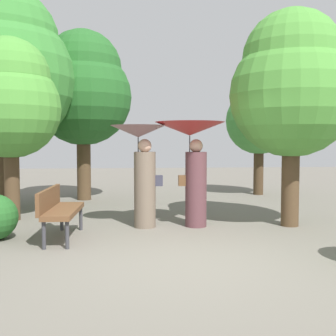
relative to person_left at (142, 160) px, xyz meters
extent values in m
plane|color=#6B665B|center=(0.53, -2.25, -1.25)|extent=(40.00, 40.00, 0.00)
cylinder|color=#6B5B4C|center=(0.06, 0.00, -0.55)|extent=(0.40, 0.40, 1.40)
sphere|color=tan|center=(0.06, 0.00, 0.26)|extent=(0.25, 0.25, 0.25)
cylinder|color=#333338|center=(-0.06, 0.00, 0.04)|extent=(0.02, 0.02, 0.75)
cone|color=gray|center=(-0.06, 0.00, 0.53)|extent=(1.02, 1.02, 0.22)
cube|color=#333342|center=(0.32, -0.01, -0.38)|extent=(0.14, 0.10, 0.20)
cylinder|color=#563338|center=(1.01, -0.02, -0.55)|extent=(0.40, 0.40, 1.40)
sphere|color=tan|center=(1.01, -0.02, 0.26)|extent=(0.25, 0.25, 0.25)
cylinder|color=#333338|center=(0.89, -0.01, 0.06)|extent=(0.02, 0.02, 0.79)
cone|color=#B22D2D|center=(0.89, -0.01, 0.58)|extent=(1.30, 1.30, 0.25)
cube|color=brown|center=(0.75, -0.01, -0.39)|extent=(0.14, 0.10, 0.20)
cylinder|color=#38383D|center=(-1.15, -1.50, -1.03)|extent=(0.06, 0.06, 0.44)
cylinder|color=#38383D|center=(-1.49, -1.49, -1.03)|extent=(0.06, 0.06, 0.44)
cylinder|color=#38383D|center=(-1.10, -0.16, -1.03)|extent=(0.06, 0.06, 0.44)
cylinder|color=#38383D|center=(-1.44, -0.15, -1.03)|extent=(0.06, 0.06, 0.44)
cube|color=brown|center=(-1.30, -0.83, -0.79)|extent=(0.49, 1.51, 0.08)
cube|color=brown|center=(-1.53, -0.82, -0.60)|extent=(0.11, 1.50, 0.35)
cylinder|color=#42301E|center=(-3.18, 2.49, 0.79)|extent=(0.41, 0.41, 4.08)
sphere|color=#387F33|center=(-3.18, 2.49, 1.81)|extent=(3.34, 3.34, 3.34)
sphere|color=#387F33|center=(-3.18, 2.49, 2.62)|extent=(2.67, 2.67, 2.67)
cylinder|color=#42301E|center=(3.64, 4.53, 0.22)|extent=(0.29, 0.29, 2.95)
sphere|color=#428C3D|center=(3.64, 4.53, 0.96)|extent=(1.98, 1.98, 1.98)
sphere|color=#428C3D|center=(3.64, 4.53, 1.55)|extent=(1.58, 1.58, 1.58)
cylinder|color=#4C3823|center=(-2.59, 0.95, 0.25)|extent=(0.30, 0.30, 3.01)
sphere|color=#4C9338|center=(-2.59, 0.95, 1.01)|extent=(2.00, 2.00, 2.00)
sphere|color=#4C9338|center=(-2.59, 0.95, 1.61)|extent=(1.60, 1.60, 1.60)
cylinder|color=#4C3823|center=(2.79, -0.14, 0.38)|extent=(0.33, 0.33, 3.27)
sphere|color=#4C9338|center=(2.79, -0.14, 1.20)|extent=(2.31, 2.31, 2.31)
sphere|color=#4C9338|center=(2.79, -0.14, 1.85)|extent=(1.84, 1.84, 1.84)
cylinder|color=#4C3823|center=(-1.47, 3.87, 0.62)|extent=(0.37, 0.37, 3.74)
sphere|color=#235B23|center=(-1.47, 3.87, 1.55)|extent=(2.62, 2.62, 2.62)
sphere|color=#235B23|center=(-1.47, 3.87, 2.30)|extent=(2.10, 2.10, 2.10)
camera|label=1|loc=(-0.23, -7.73, 0.33)|focal=44.81mm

